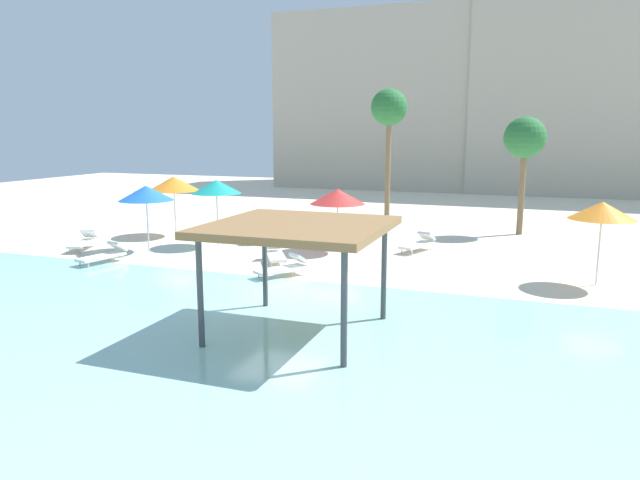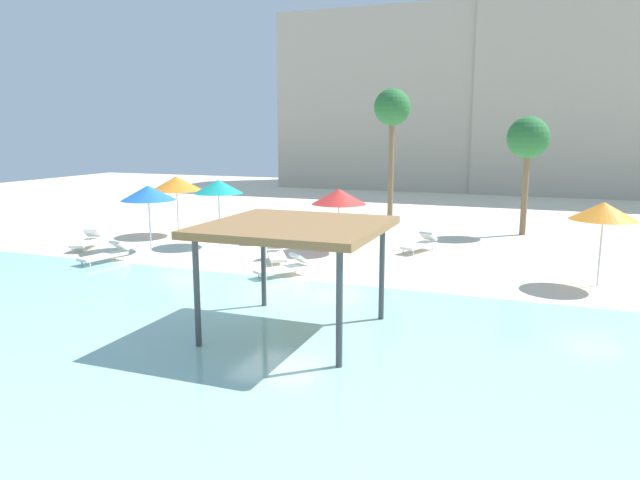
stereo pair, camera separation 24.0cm
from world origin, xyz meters
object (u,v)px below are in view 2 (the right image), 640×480
at_px(lounge_chair_6, 421,243).
at_px(palm_tree_1, 528,140).
at_px(shade_pavilion, 295,230).
at_px(beach_umbrella_orange_3, 604,211).
at_px(lounge_chair_0, 87,241).
at_px(lounge_chair_1, 107,254).
at_px(beach_umbrella_orange_4, 176,183).
at_px(lounge_chair_3, 285,267).
at_px(lounge_chair_5, 276,254).
at_px(beach_umbrella_teal_5, 218,187).
at_px(lounge_chair_4, 256,234).
at_px(palm_tree_0, 392,111).
at_px(beach_umbrella_blue_2, 148,193).
at_px(beach_umbrella_red_0, 339,197).

xyz_separation_m(lounge_chair_6, palm_tree_1, (3.70, 5.53, 4.05)).
xyz_separation_m(shade_pavilion, beach_umbrella_orange_3, (7.14, 7.38, -0.14)).
xyz_separation_m(lounge_chair_0, lounge_chair_1, (2.56, -1.83, 0.00)).
distance_m(beach_umbrella_orange_4, lounge_chair_3, 9.89).
bearing_deg(lounge_chair_3, lounge_chair_0, -65.47).
height_order(shade_pavilion, palm_tree_1, palm_tree_1).
xyz_separation_m(lounge_chair_1, lounge_chair_5, (5.84, 2.25, 0.00)).
height_order(beach_umbrella_teal_5, palm_tree_1, palm_tree_1).
distance_m(lounge_chair_3, palm_tree_1, 13.93).
xyz_separation_m(lounge_chair_5, lounge_chair_6, (4.60, 3.89, 0.00)).
relative_size(beach_umbrella_orange_3, lounge_chair_1, 1.34).
distance_m(lounge_chair_6, palm_tree_1, 7.79).
relative_size(lounge_chair_4, palm_tree_1, 0.37).
distance_m(shade_pavilion, lounge_chair_1, 10.84).
bearing_deg(lounge_chair_1, beach_umbrella_teal_5, 166.28).
distance_m(beach_umbrella_orange_4, palm_tree_1, 16.22).
height_order(lounge_chair_0, lounge_chair_6, same).
bearing_deg(beach_umbrella_orange_3, palm_tree_1, 105.96).
distance_m(lounge_chair_1, palm_tree_0, 16.31).
bearing_deg(beach_umbrella_blue_2, beach_umbrella_orange_4, 106.47).
bearing_deg(beach_umbrella_orange_4, lounge_chair_3, -34.92).
bearing_deg(lounge_chair_5, lounge_chair_4, -173.51).
bearing_deg(lounge_chair_0, lounge_chair_4, 105.65).
distance_m(beach_umbrella_red_0, lounge_chair_0, 10.55).
bearing_deg(palm_tree_1, beach_umbrella_orange_4, -159.10).
bearing_deg(lounge_chair_6, lounge_chair_5, -28.79).
height_order(lounge_chair_0, lounge_chair_5, same).
bearing_deg(beach_umbrella_red_0, beach_umbrella_orange_3, -13.69).
bearing_deg(lounge_chair_6, beach_umbrella_blue_2, -49.38).
height_order(lounge_chair_5, palm_tree_0, palm_tree_0).
relative_size(beach_umbrella_orange_4, beach_umbrella_teal_5, 0.98).
bearing_deg(lounge_chair_1, lounge_chair_4, 164.11).
bearing_deg(beach_umbrella_orange_3, lounge_chair_5, -177.39).
bearing_deg(beach_umbrella_orange_4, lounge_chair_0, -112.00).
xyz_separation_m(shade_pavilion, beach_umbrella_teal_5, (-7.34, 9.02, -0.01)).
bearing_deg(beach_umbrella_orange_4, palm_tree_1, 20.90).
bearing_deg(palm_tree_0, lounge_chair_3, -91.26).
height_order(lounge_chair_4, lounge_chair_6, same).
bearing_deg(palm_tree_1, lounge_chair_0, -149.48).
relative_size(palm_tree_0, palm_tree_1, 1.28).
bearing_deg(lounge_chair_6, beach_umbrella_orange_3, 82.49).
bearing_deg(lounge_chair_1, beach_umbrella_orange_4, -158.30).
xyz_separation_m(lounge_chair_1, lounge_chair_3, (7.03, 0.39, 0.00)).
distance_m(beach_umbrella_teal_5, palm_tree_0, 10.96).
bearing_deg(beach_umbrella_red_0, lounge_chair_0, -162.04).
relative_size(beach_umbrella_red_0, lounge_chair_6, 1.27).
bearing_deg(beach_umbrella_red_0, lounge_chair_1, -145.53).
distance_m(beach_umbrella_blue_2, beach_umbrella_orange_4, 3.61).
height_order(beach_umbrella_orange_3, lounge_chair_6, beach_umbrella_orange_3).
bearing_deg(lounge_chair_4, lounge_chair_0, -72.38).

